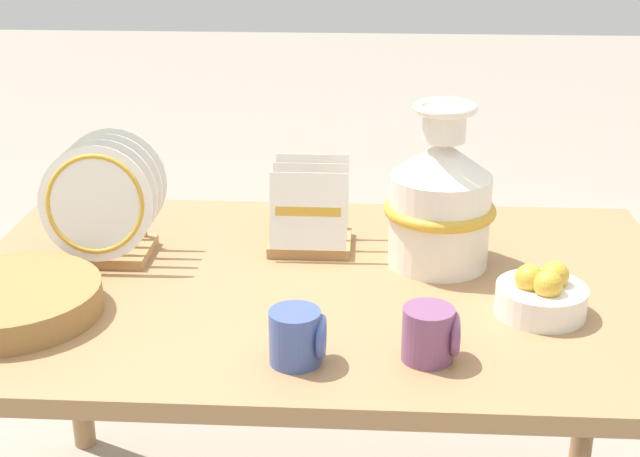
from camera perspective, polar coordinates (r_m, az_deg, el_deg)
The scene contains 8 objects.
display_table at distance 1.76m, azimuth 0.00°, elevation -5.49°, with size 1.40×0.88×0.68m.
ceramic_vase at distance 1.77m, azimuth 7.71°, elevation 1.88°, with size 0.22×0.22×0.33m.
dish_rack_round_plates at distance 1.84m, azimuth -13.64°, elevation 1.25°, with size 0.23×0.19×0.25m.
dish_rack_square_plates at distance 1.87m, azimuth -0.62°, elevation 0.44°, with size 0.17×0.17×0.18m.
wicker_charger_stack at distance 1.68m, azimuth -19.16°, elevation -4.39°, with size 0.32×0.32×0.05m.
mug_cobalt_glaze at distance 1.43m, azimuth -1.43°, elevation -6.94°, with size 0.09×0.08×0.09m.
mug_plum_glaze at distance 1.45m, azimuth 7.10°, elevation -6.71°, with size 0.09×0.08×0.09m.
fruit_bowl at distance 1.64m, azimuth 13.99°, elevation -4.17°, with size 0.16×0.16×0.09m.
Camera 1 is at (0.09, -1.56, 1.41)m, focal length 50.00 mm.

